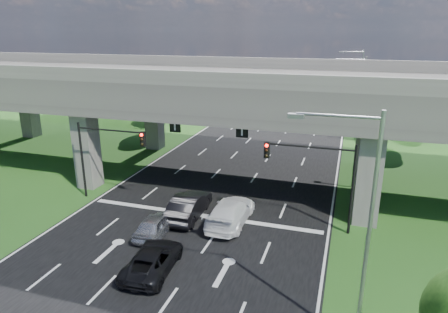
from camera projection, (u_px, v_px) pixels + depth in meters
The scene contains 19 objects.
ground at pixel (182, 239), 25.23m from camera, with size 160.00×160.00×0.00m, color #224E19.
road at pixel (228, 183), 34.31m from camera, with size 18.00×120.00×0.03m, color black.
overpass at pixel (236, 88), 33.73m from camera, with size 80.00×15.00×10.00m.
warehouse at pixel (119, 99), 63.93m from camera, with size 20.00×10.00×4.00m, color #9E9E99.
signal_right at pixel (318, 169), 25.28m from camera, with size 5.76×0.54×6.00m.
signal_left at pixel (105, 148), 29.81m from camera, with size 5.76×0.54×6.00m.
streetlight_near at pixel (359, 218), 15.09m from camera, with size 3.38×0.25×10.00m.
streetlight_far at pixel (358, 97), 42.32m from camera, with size 3.38×0.25×10.00m.
streetlight_beyond at pixel (358, 80), 56.85m from camera, with size 3.38×0.25×10.00m.
tree_left_near at pixel (162, 93), 51.42m from camera, with size 4.50×4.50×7.80m.
tree_left_mid at pixel (167, 89), 59.75m from camera, with size 3.91×3.90×6.76m.
tree_left_far at pixel (210, 78), 65.56m from camera, with size 4.80×4.80×8.32m.
tree_right_near at pixel (384, 104), 45.51m from camera, with size 4.20×4.20×7.28m.
tree_right_mid at pixel (404, 98), 52.01m from camera, with size 3.91×3.90×6.76m.
tree_right_far at pixel (371, 84), 60.23m from camera, with size 4.50×4.50×7.80m.
car_silver at pixel (156, 225), 25.55m from camera, with size 1.65×4.11×1.40m, color #B8B9C1.
car_dark at pixel (189, 206), 27.90m from camera, with size 1.82×5.21×1.72m, color black.
car_white at pixel (230, 212), 27.03m from camera, with size 2.33×5.73×1.66m, color white.
car_trailing at pixel (153, 260), 21.68m from camera, with size 2.24×4.85×1.35m, color black.
Camera 1 is at (9.36, -20.59, 12.64)m, focal length 32.00 mm.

